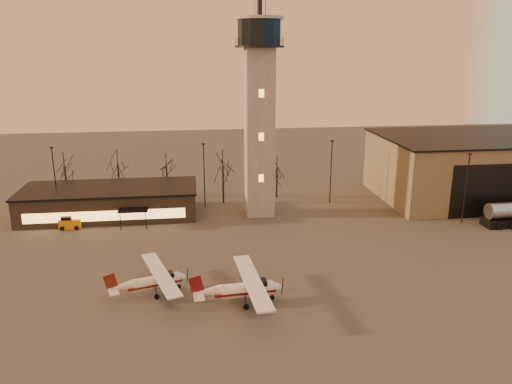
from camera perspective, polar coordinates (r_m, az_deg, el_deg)
ground at (r=48.17m, az=5.30°, el=-13.89°), size 220.00×220.00×0.00m
control_tower at (r=71.63m, az=0.40°, el=10.01°), size 6.80×6.80×32.60m
hangar at (r=89.40m, az=23.55°, el=2.65°), size 30.60×20.60×10.30m
terminal at (r=76.81m, az=-16.32°, el=-1.03°), size 25.40×12.20×4.30m
light_poles at (r=74.65m, az=0.66°, el=1.75°), size 58.50×12.25×10.14m
tree_row at (r=81.87m, az=-10.05°, el=3.18°), size 37.20×9.20×8.80m
cessna_front at (r=49.64m, az=-0.90°, el=-11.32°), size 9.74×12.30×3.38m
cessna_rear at (r=52.37m, az=-11.19°, el=-10.23°), size 8.94×11.03×3.07m
service_cart at (r=73.55m, az=-20.48°, el=-3.38°), size 2.92×1.89×1.83m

